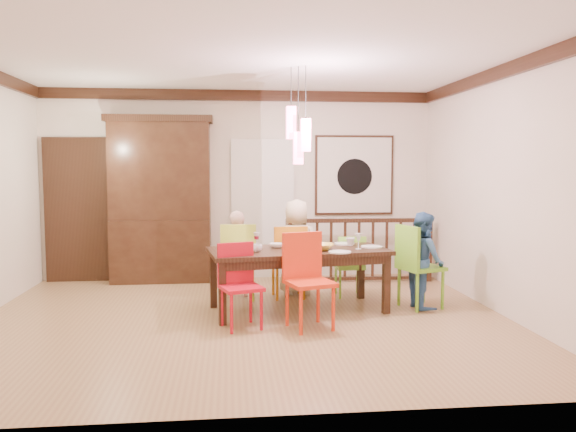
{
  "coord_description": "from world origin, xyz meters",
  "views": [
    {
      "loc": [
        -0.17,
        -6.26,
        1.73
      ],
      "look_at": [
        0.54,
        0.46,
        1.14
      ],
      "focal_mm": 35.0,
      "sensor_mm": 36.0,
      "label": 1
    }
  ],
  "objects": [
    {
      "name": "small_bowl",
      "position": [
        0.4,
        0.47,
        0.78
      ],
      "size": [
        0.22,
        0.22,
        0.06
      ],
      "primitive_type": "imported",
      "rotation": [
        0.0,
        0.0,
        0.33
      ],
      "color": "white",
      "rests_on": "dining_table"
    },
    {
      "name": "chair_near_mid",
      "position": [
        0.68,
        -0.41,
        0.58
      ],
      "size": [
        0.57,
        0.57,
        1.02
      ],
      "rotation": [
        0.0,
        0.0,
        0.28
      ],
      "color": "red",
      "rests_on": "floor"
    },
    {
      "name": "person_far_left",
      "position": [
        -0.08,
        1.19,
        0.58
      ],
      "size": [
        0.44,
        0.3,
        1.15
      ],
      "primitive_type": "imported",
      "rotation": [
        0.0,
        0.0,
        3.08
      ],
      "color": "#FDC7C0",
      "rests_on": "floor"
    },
    {
      "name": "chair_far_right",
      "position": [
        1.42,
        1.03,
        0.47
      ],
      "size": [
        0.37,
        0.37,
        0.82
      ],
      "rotation": [
        0.0,
        0.0,
        3.14
      ],
      "color": "#7ECF3B",
      "rests_on": "floor"
    },
    {
      "name": "cup_right",
      "position": [
        1.33,
        0.54,
        0.8
      ],
      "size": [
        0.13,
        0.13,
        0.1
      ],
      "primitive_type": "imported",
      "rotation": [
        0.0,
        0.0,
        0.16
      ],
      "color": "silver",
      "rests_on": "dining_table"
    },
    {
      "name": "chair_end_right",
      "position": [
        2.17,
        0.34,
        0.59
      ],
      "size": [
        0.58,
        0.58,
        1.02
      ],
      "rotation": [
        0.0,
        0.0,
        1.87
      ],
      "color": "#67B226",
      "rests_on": "floor"
    },
    {
      "name": "chair_far_left",
      "position": [
        -0.05,
        1.05,
        0.57
      ],
      "size": [
        0.47,
        0.47,
        1.0
      ],
      "rotation": [
        0.0,
        0.0,
        3.11
      ],
      "color": "#B8D23C",
      "rests_on": "floor"
    },
    {
      "name": "crown_molding",
      "position": [
        0.0,
        0.0,
        2.82
      ],
      "size": [
        6.0,
        5.0,
        0.16
      ],
      "primitive_type": null,
      "color": "black",
      "rests_on": "wall_back"
    },
    {
      "name": "person_far_mid",
      "position": [
        0.74,
        1.24,
        0.65
      ],
      "size": [
        0.65,
        0.43,
        1.3
      ],
      "primitive_type": "imported",
      "rotation": [
        0.0,
        0.0,
        3.17
      ],
      "color": "beige",
      "rests_on": "floor"
    },
    {
      "name": "napkin",
      "position": [
        0.63,
        -0.01,
        0.76
      ],
      "size": [
        0.18,
        0.14,
        0.01
      ],
      "primitive_type": "cube",
      "color": "#D83359",
      "rests_on": "dining_table"
    },
    {
      "name": "person_end_right",
      "position": [
        2.2,
        0.34,
        0.59
      ],
      "size": [
        0.49,
        0.61,
        1.19
      ],
      "primitive_type": "imported",
      "rotation": [
        0.0,
        0.0,
        1.65
      ],
      "color": "#38669D",
      "rests_on": "floor"
    },
    {
      "name": "plate_near_mid",
      "position": [
        1.09,
        0.01,
        0.76
      ],
      "size": [
        0.26,
        0.26,
        0.01
      ],
      "primitive_type": "cylinder",
      "color": "white",
      "rests_on": "dining_table"
    },
    {
      "name": "wine_glass_d",
      "position": [
        1.36,
        0.26,
        0.84
      ],
      "size": [
        0.08,
        0.08,
        0.19
      ],
      "primitive_type": null,
      "color": "silver",
      "rests_on": "dining_table"
    },
    {
      "name": "balustrade",
      "position": [
        1.77,
        1.95,
        0.5
      ],
      "size": [
        2.22,
        0.17,
        0.96
      ],
      "rotation": [
        0.0,
        0.0,
        -0.04
      ],
      "color": "black",
      "rests_on": "floor"
    },
    {
      "name": "chair_far_mid",
      "position": [
        0.6,
        1.05,
        0.55
      ],
      "size": [
        0.46,
        0.46,
        0.97
      ],
      "rotation": [
        0.0,
        0.0,
        3.21
      ],
      "color": "#C97412",
      "rests_on": "floor"
    },
    {
      "name": "white_doorway",
      "position": [
        0.35,
        2.46,
        1.05
      ],
      "size": [
        0.97,
        0.05,
        2.22
      ],
      "primitive_type": "cube",
      "color": "silver",
      "rests_on": "wall_back"
    },
    {
      "name": "plate_far_left",
      "position": [
        -0.04,
        0.64,
        0.76
      ],
      "size": [
        0.26,
        0.26,
        0.01
      ],
      "primitive_type": "cylinder",
      "color": "white",
      "rests_on": "dining_table"
    },
    {
      "name": "pendant_cluster",
      "position": [
        0.65,
        0.35,
        2.11
      ],
      "size": [
        0.27,
        0.21,
        1.14
      ],
      "color": "#FF4C79",
      "rests_on": "ceiling"
    },
    {
      "name": "serving_bowl",
      "position": [
        0.9,
        0.23,
        0.79
      ],
      "size": [
        0.36,
        0.36,
        0.08
      ],
      "primitive_type": "imported",
      "rotation": [
        0.0,
        0.0,
        -0.18
      ],
      "color": "gold",
      "rests_on": "dining_table"
    },
    {
      "name": "wine_glass_b",
      "position": [
        0.85,
        0.54,
        0.84
      ],
      "size": [
        0.08,
        0.08,
        0.19
      ],
      "primitive_type": null,
      "color": "silver",
      "rests_on": "dining_table"
    },
    {
      "name": "chair_near_left",
      "position": [
        -0.05,
        -0.32,
        0.52
      ],
      "size": [
        0.51,
        0.51,
        0.91
      ],
      "rotation": [
        0.0,
        0.0,
        0.31
      ],
      "color": "red",
      "rests_on": "floor"
    },
    {
      "name": "ceiling",
      "position": [
        0.0,
        0.0,
        2.9
      ],
      "size": [
        6.0,
        6.0,
        0.0
      ],
      "primitive_type": "plane",
      "rotation": [
        3.14,
        0.0,
        0.0
      ],
      "color": "white",
      "rests_on": "wall_back"
    },
    {
      "name": "plate_far_right",
      "position": [
        1.29,
        0.7,
        0.76
      ],
      "size": [
        0.26,
        0.26,
        0.01
      ],
      "primitive_type": "cylinder",
      "color": "white",
      "rests_on": "dining_table"
    },
    {
      "name": "wine_glass_c",
      "position": [
        0.55,
        0.09,
        0.84
      ],
      "size": [
        0.08,
        0.08,
        0.19
      ],
      "primitive_type": null,
      "color": "#590C19",
      "rests_on": "dining_table"
    },
    {
      "name": "plate_far_mid",
      "position": [
        0.62,
        0.65,
        0.76
      ],
      "size": [
        0.26,
        0.26,
        0.01
      ],
      "primitive_type": "cylinder",
      "color": "white",
      "rests_on": "dining_table"
    },
    {
      "name": "dining_table",
      "position": [
        0.65,
        0.35,
        0.67
      ],
      "size": [
        2.22,
        1.26,
        0.75
      ],
      "rotation": [
        0.0,
        0.0,
        0.15
      ],
      "color": "black",
      "rests_on": "floor"
    },
    {
      "name": "painting",
      "position": [
        1.8,
        2.46,
        1.6
      ],
      "size": [
        1.25,
        0.06,
        1.25
      ],
      "color": "black",
      "rests_on": "wall_back"
    },
    {
      "name": "wall_back",
      "position": [
        0.0,
        2.5,
        1.45
      ],
      "size": [
        6.0,
        0.0,
        6.0
      ],
      "primitive_type": "plane",
      "rotation": [
        1.57,
        0.0,
        0.0
      ],
      "color": "beige",
      "rests_on": "floor"
    },
    {
      "name": "plate_near_left",
      "position": [
        -0.03,
        0.04,
        0.76
      ],
      "size": [
        0.26,
        0.26,
        0.01
      ],
      "primitive_type": "cylinder",
      "color": "white",
      "rests_on": "dining_table"
    },
    {
      "name": "wine_glass_a",
      "position": [
        0.16,
        0.5,
        0.84
      ],
      "size": [
        0.08,
        0.08,
        0.19
      ],
      "primitive_type": null,
      "color": "#590C19",
      "rests_on": "dining_table"
    },
    {
      "name": "wall_right",
      "position": [
        3.0,
        0.0,
        1.45
      ],
      "size": [
        0.0,
        5.0,
        5.0
      ],
      "primitive_type": "plane",
      "rotation": [
        1.57,
        0.0,
        -1.57
      ],
      "color": "beige",
      "rests_on": "floor"
    },
    {
      "name": "plate_end_right",
      "position": [
        1.56,
        0.39,
        0.76
      ],
      "size": [
        0.26,
        0.26,
        0.01
      ],
      "primitive_type": "cylinder",
      "color": "white",
      "rests_on": "dining_table"
    },
    {
      "name": "floor",
      "position": [
        0.0,
        0.0,
        0.0
      ],
      "size": [
        6.0,
        6.0,
        0.0
      ],
      "primitive_type": "plane",
      "color": "#967148",
      "rests_on": "ground"
    },
    {
      "name": "china_hutch",
      "position": [
        -1.19,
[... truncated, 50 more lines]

